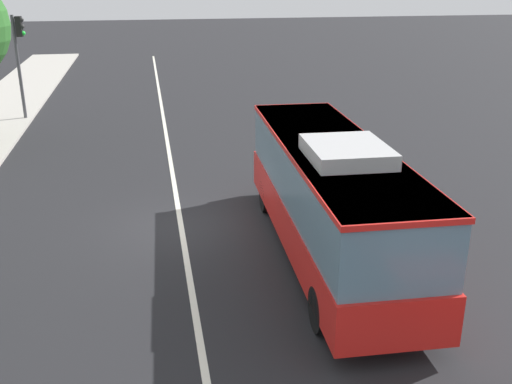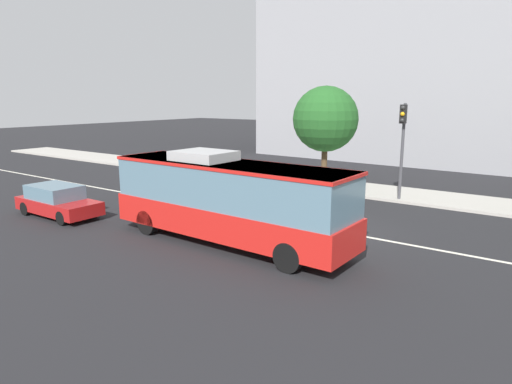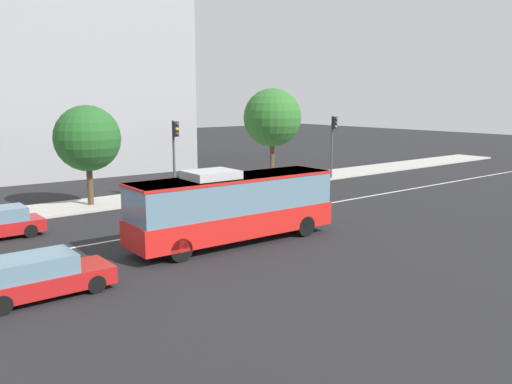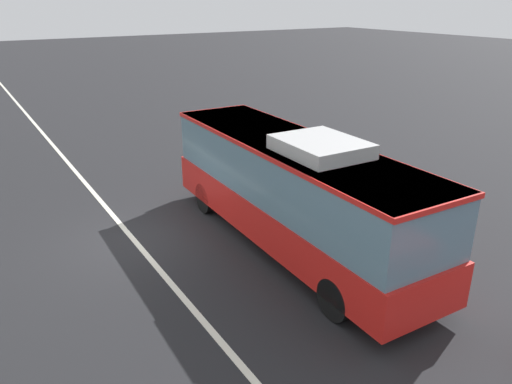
{
  "view_description": "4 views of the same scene",
  "coord_description": "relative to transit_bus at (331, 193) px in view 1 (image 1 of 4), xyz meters",
  "views": [
    {
      "loc": [
        -16.56,
        0.75,
        7.24
      ],
      "look_at": [
        -1.99,
        -1.93,
        1.69
      ],
      "focal_mm": 41.77,
      "sensor_mm": 36.0,
      "label": 1
    },
    {
      "loc": [
        7.53,
        -16.48,
        5.43
      ],
      "look_at": [
        -1.8,
        -3.25,
        2.02
      ],
      "focal_mm": 31.26,
      "sensor_mm": 36.0,
      "label": 2
    },
    {
      "loc": [
        -16.59,
        -22.94,
        6.58
      ],
      "look_at": [
        -0.79,
        -2.96,
        2.06
      ],
      "focal_mm": 37.05,
      "sensor_mm": 36.0,
      "label": 3
    },
    {
      "loc": [
        -12.93,
        3.81,
        6.72
      ],
      "look_at": [
        -1.85,
        -3.13,
        1.5
      ],
      "focal_mm": 34.38,
      "sensor_mm": 36.0,
      "label": 4
    }
  ],
  "objects": [
    {
      "name": "ground_plane",
      "position": [
        2.74,
        3.76,
        -1.81
      ],
      "size": [
        160.0,
        160.0,
        0.0
      ],
      "primitive_type": "plane",
      "color": "black"
    },
    {
      "name": "lane_centre_line",
      "position": [
        2.74,
        3.76,
        -1.8
      ],
      "size": [
        76.0,
        0.16,
        0.01
      ],
      "primitive_type": "cube",
      "color": "silver",
      "rests_on": "ground_plane"
    },
    {
      "name": "transit_bus",
      "position": [
        0.0,
        0.0,
        0.0
      ],
      "size": [
        10.07,
        2.79,
        3.46
      ],
      "rotation": [
        0.0,
        0.0,
        -0.03
      ],
      "color": "red",
      "rests_on": "ground_plane"
    },
    {
      "name": "traffic_light_mid_block",
      "position": [
        17.64,
        10.55,
        1.75
      ],
      "size": [
        0.35,
        0.62,
        5.2
      ],
      "rotation": [
        0.0,
        0.0,
        -1.67
      ],
      "color": "#47474C",
      "rests_on": "ground_plane"
    }
  ]
}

